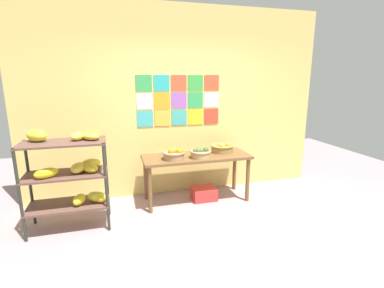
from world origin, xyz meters
name	(u,v)px	position (x,y,z in m)	size (l,w,h in m)	color
ground	(219,256)	(0.00, 0.00, 0.00)	(9.79, 9.79, 0.00)	gray
back_wall_with_art	(178,103)	(0.00, 1.92, 1.48)	(4.80, 0.07, 2.95)	#E7CB6C
banana_shelf_unit	(73,169)	(-1.52, 1.11, 0.77)	(0.97, 0.49, 1.27)	#272D23
display_table	(196,161)	(0.17, 1.46, 0.63)	(1.61, 0.61, 0.72)	brown
fruit_basket_centre	(222,148)	(0.63, 1.54, 0.79)	(0.37, 0.37, 0.17)	olive
fruit_basket_right	(201,153)	(0.20, 1.32, 0.79)	(0.31, 0.31, 0.16)	tan
fruit_basket_left	(174,154)	(-0.20, 1.36, 0.79)	(0.33, 0.33, 0.17)	#A2774F
produce_crate_under_table	(204,193)	(0.29, 1.44, 0.10)	(0.37, 0.30, 0.20)	red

